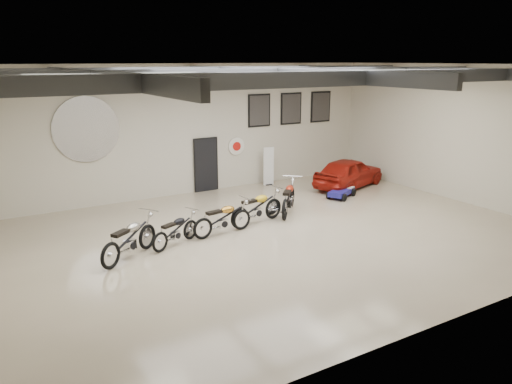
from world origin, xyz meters
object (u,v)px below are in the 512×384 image
motorcycle_red (288,197)px  go_kart (343,189)px  vintage_car (349,173)px  motorcycle_black (175,230)px  motorcycle_silver (129,238)px  banner_stand (269,165)px  motorcycle_gold (223,218)px  motorcycle_yellow (257,207)px

motorcycle_red → go_kart: size_ratio=1.36×
motorcycle_red → vintage_car: 4.54m
motorcycle_black → motorcycle_red: motorcycle_red is taller
go_kart → motorcycle_silver: bearing=165.2°
motorcycle_red → vintage_car: bearing=-24.4°
banner_stand → motorcycle_red: bearing=-106.7°
vintage_car → motorcycle_gold: bearing=90.9°
motorcycle_gold → go_kart: 6.12m
motorcycle_red → vintage_car: size_ratio=0.60×
banner_stand → go_kart: size_ratio=1.05×
banner_stand → motorcycle_silver: 8.97m
motorcycle_red → motorcycle_gold: bearing=147.8°
motorcycle_black → motorcycle_gold: 1.58m
motorcycle_silver → motorcycle_gold: size_ratio=1.08×
motorcycle_black → motorcycle_red: (4.50, 0.90, 0.11)m
motorcycle_silver → motorcycle_red: motorcycle_red is taller
motorcycle_gold → motorcycle_red: (2.92, 0.75, 0.05)m
motorcycle_silver → motorcycle_yellow: 4.49m
motorcycle_black → vintage_car: size_ratio=0.49×
motorcycle_red → motorcycle_black: bearing=144.6°
banner_stand → motorcycle_black: bearing=-136.5°
motorcycle_silver → motorcycle_black: size_ratio=1.22×
motorcycle_red → banner_stand: bearing=20.8°
motorcycle_yellow → go_kart: (4.52, 1.07, -0.25)m
banner_stand → motorcycle_silver: size_ratio=0.78×
motorcycle_silver → motorcycle_gold: 3.02m
motorcycle_yellow → motorcycle_red: motorcycle_red is taller
banner_stand → go_kart: bearing=-58.8°
motorcycle_yellow → vintage_car: 6.06m
banner_stand → vintage_car: bearing=-32.1°
motorcycle_silver → motorcycle_black: motorcycle_silver is taller
motorcycle_red → go_kart: bearing=-33.7°
banner_stand → motorcycle_gold: size_ratio=0.84×
motorcycle_black → vintage_car: (8.69, 2.61, 0.16)m
motorcycle_gold → go_kart: size_ratio=1.24×
motorcycle_red → vintage_car: (4.20, 1.72, 0.05)m
motorcycle_silver → vintage_car: 10.51m
motorcycle_black → banner_stand: bearing=12.3°
motorcycle_gold → motorcycle_red: 3.02m
motorcycle_black → motorcycle_yellow: (3.00, 0.52, 0.08)m
go_kart → motorcycle_gold: bearing=167.1°
motorcycle_gold → vintage_car: (7.12, 2.47, 0.10)m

